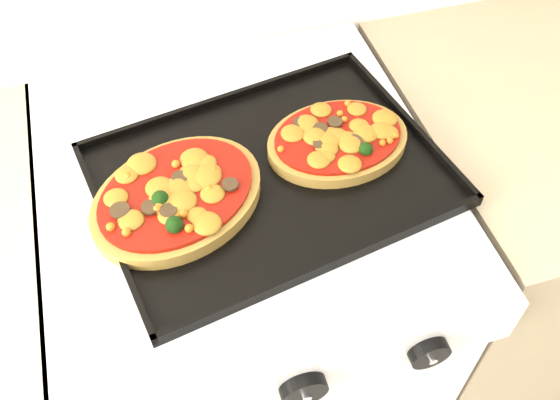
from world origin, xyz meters
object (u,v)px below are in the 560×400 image
object	(u,v)px
stove	(250,316)
pizza_left	(177,195)
baking_tray	(270,174)
pizza_right	(338,139)

from	to	relation	value
stove	pizza_left	size ratio (longest dim) A/B	3.61
baking_tray	pizza_left	bearing A→B (deg)	176.34
stove	pizza_right	bearing A→B (deg)	-3.84
pizza_left	pizza_right	size ratio (longest dim) A/B	1.17
baking_tray	pizza_left	distance (m)	0.14
baking_tray	pizza_left	world-z (taller)	pizza_left
baking_tray	pizza_right	size ratio (longest dim) A/B	2.26
stove	baking_tray	world-z (taller)	baking_tray
stove	pizza_left	bearing A→B (deg)	-152.53
baking_tray	pizza_right	bearing A→B (deg)	2.51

